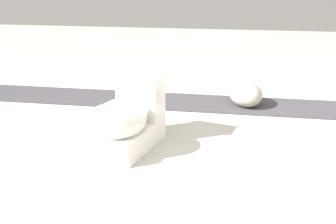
# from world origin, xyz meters

# --- Properties ---
(ground_plane) EXTENTS (14.00, 14.00, 0.00)m
(ground_plane) POSITION_xyz_m (0.00, 0.00, 0.00)
(ground_plane) COLOR #B7B2A8
(gravel_strip) EXTENTS (0.56, 8.00, 0.01)m
(gravel_strip) POSITION_xyz_m (-1.22, 0.50, 0.01)
(gravel_strip) COLOR #423F44
(gravel_strip) RESTS_ON ground
(toilet) EXTENTS (0.70, 0.51, 0.52)m
(toilet) POSITION_xyz_m (-0.06, -0.03, 0.22)
(toilet) COLOR white
(toilet) RESTS_ON ground
(boulder_near) EXTENTS (0.48, 0.42, 0.24)m
(boulder_near) POSITION_xyz_m (-1.22, 0.84, 0.12)
(boulder_near) COLOR #ADA899
(boulder_near) RESTS_ON ground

